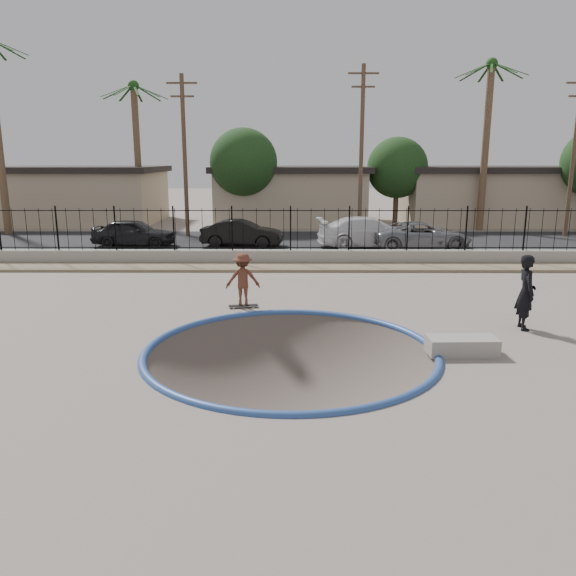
{
  "coord_description": "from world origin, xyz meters",
  "views": [
    {
      "loc": [
        -0.01,
        -13.6,
        4.47
      ],
      "look_at": [
        -0.08,
        2.0,
        0.85
      ],
      "focal_mm": 35.0,
      "sensor_mm": 36.0,
      "label": 1
    }
  ],
  "objects_px": {
    "concrete_ledge": "(462,346)",
    "car_c": "(370,232)",
    "car_d": "(421,235)",
    "car_b": "(242,233)",
    "skateboard": "(243,306)",
    "car_a": "(134,233)",
    "videographer": "(526,292)",
    "skater": "(243,282)"
  },
  "relations": [
    {
      "from": "videographer",
      "to": "car_a",
      "type": "relative_size",
      "value": 0.48
    },
    {
      "from": "concrete_ledge",
      "to": "car_c",
      "type": "distance_m",
      "value": 15.86
    },
    {
      "from": "skater",
      "to": "videographer",
      "type": "relative_size",
      "value": 0.79
    },
    {
      "from": "skateboard",
      "to": "car_c",
      "type": "xyz_separation_m",
      "value": [
        5.46,
        11.72,
        0.74
      ]
    },
    {
      "from": "concrete_ledge",
      "to": "car_c",
      "type": "relative_size",
      "value": 0.3
    },
    {
      "from": "skater",
      "to": "skateboard",
      "type": "xyz_separation_m",
      "value": [
        0.0,
        0.0,
        -0.73
      ]
    },
    {
      "from": "car_b",
      "to": "car_d",
      "type": "height_order",
      "value": "car_d"
    },
    {
      "from": "car_b",
      "to": "car_d",
      "type": "bearing_deg",
      "value": -89.55
    },
    {
      "from": "concrete_ledge",
      "to": "car_d",
      "type": "relative_size",
      "value": 0.33
    },
    {
      "from": "skateboard",
      "to": "car_b",
      "type": "xyz_separation_m",
      "value": [
        -1.05,
        12.0,
        0.65
      ]
    },
    {
      "from": "skateboard",
      "to": "videographer",
      "type": "relative_size",
      "value": 0.46
    },
    {
      "from": "skateboard",
      "to": "car_b",
      "type": "relative_size",
      "value": 0.22
    },
    {
      "from": "car_d",
      "to": "videographer",
      "type": "bearing_deg",
      "value": 173.91
    },
    {
      "from": "skater",
      "to": "videographer",
      "type": "xyz_separation_m",
      "value": [
        7.68,
        -2.15,
        0.21
      ]
    },
    {
      "from": "concrete_ledge",
      "to": "car_c",
      "type": "bearing_deg",
      "value": 89.95
    },
    {
      "from": "videographer",
      "to": "concrete_ledge",
      "type": "height_order",
      "value": "videographer"
    },
    {
      "from": "skateboard",
      "to": "car_a",
      "type": "bearing_deg",
      "value": 109.46
    },
    {
      "from": "skater",
      "to": "car_a",
      "type": "bearing_deg",
      "value": -66.98
    },
    {
      "from": "skateboard",
      "to": "car_d",
      "type": "bearing_deg",
      "value": 45.22
    },
    {
      "from": "videographer",
      "to": "car_c",
      "type": "distance_m",
      "value": 14.05
    },
    {
      "from": "skateboard",
      "to": "concrete_ledge",
      "type": "height_order",
      "value": "concrete_ledge"
    },
    {
      "from": "videographer",
      "to": "car_d",
      "type": "bearing_deg",
      "value": 3.12
    },
    {
      "from": "skateboard",
      "to": "car_c",
      "type": "relative_size",
      "value": 0.17
    },
    {
      "from": "videographer",
      "to": "concrete_ledge",
      "type": "relative_size",
      "value": 1.26
    },
    {
      "from": "car_d",
      "to": "car_b",
      "type": "bearing_deg",
      "value": 79.83
    },
    {
      "from": "car_b",
      "to": "car_c",
      "type": "height_order",
      "value": "car_c"
    },
    {
      "from": "concrete_ledge",
      "to": "car_c",
      "type": "xyz_separation_m",
      "value": [
        0.01,
        15.85,
        0.6
      ]
    },
    {
      "from": "videographer",
      "to": "concrete_ledge",
      "type": "bearing_deg",
      "value": 135.85
    },
    {
      "from": "car_b",
      "to": "car_a",
      "type": "bearing_deg",
      "value": 95.71
    },
    {
      "from": "concrete_ledge",
      "to": "car_d",
      "type": "distance_m",
      "value": 15.51
    },
    {
      "from": "skater",
      "to": "car_c",
      "type": "bearing_deg",
      "value": -120.75
    },
    {
      "from": "car_a",
      "to": "skateboard",
      "type": "bearing_deg",
      "value": -148.16
    },
    {
      "from": "skateboard",
      "to": "concrete_ledge",
      "type": "bearing_deg",
      "value": -46.43
    },
    {
      "from": "concrete_ledge",
      "to": "car_b",
      "type": "relative_size",
      "value": 0.39
    },
    {
      "from": "videographer",
      "to": "car_c",
      "type": "height_order",
      "value": "videographer"
    },
    {
      "from": "concrete_ledge",
      "to": "car_a",
      "type": "distance_m",
      "value": 20.13
    },
    {
      "from": "car_a",
      "to": "car_b",
      "type": "xyz_separation_m",
      "value": [
        5.54,
        0.0,
        -0.03
      ]
    },
    {
      "from": "skater",
      "to": "car_c",
      "type": "xyz_separation_m",
      "value": [
        5.46,
        11.72,
        0.01
      ]
    },
    {
      "from": "skater",
      "to": "car_d",
      "type": "xyz_separation_m",
      "value": [
        7.96,
        11.17,
        -0.08
      ]
    },
    {
      "from": "skater",
      "to": "concrete_ledge",
      "type": "distance_m",
      "value": 6.86
    },
    {
      "from": "car_b",
      "to": "car_c",
      "type": "relative_size",
      "value": 0.77
    },
    {
      "from": "videographer",
      "to": "car_d",
      "type": "height_order",
      "value": "videographer"
    }
  ]
}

